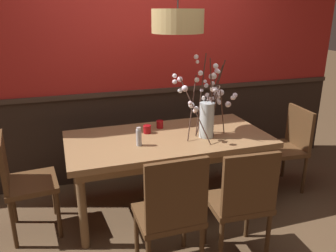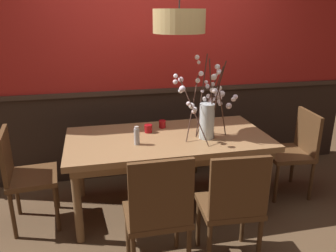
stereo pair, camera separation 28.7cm
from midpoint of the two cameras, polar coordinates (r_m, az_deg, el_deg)
The scene contains 13 objects.
ground_plane at distance 3.49m, azimuth 2.41°, elevation -13.19°, with size 24.00×24.00×0.00m, color brown.
back_wall at distance 3.78m, azimuth -0.58°, elevation 12.50°, with size 4.85×0.14×2.89m.
dining_table at distance 3.20m, azimuth 2.57°, elevation -3.22°, with size 1.87×0.94×0.74m.
chair_near_side_right at distance 2.59m, azimuth 14.02°, elevation -12.53°, with size 0.47×0.42×0.93m.
chair_head_west_end at distance 3.18m, azimuth -20.79°, elevation -7.33°, with size 0.45×0.48×0.91m.
chair_far_side_right at distance 4.11m, azimuth 3.45°, elevation 0.10°, with size 0.46×0.42×0.95m.
chair_head_east_end at distance 3.81m, azimuth 22.56°, elevation -3.48°, with size 0.47×0.49×0.89m.
chair_near_side_left at distance 2.43m, azimuth 1.89°, elevation -14.12°, with size 0.46×0.41×0.96m.
vase_with_blossoms at distance 3.10m, azimuth 9.28°, elevation 2.44°, with size 0.53×0.42×0.76m.
candle_holder_nearer_center at distance 3.26m, azimuth -0.81°, elevation -0.46°, with size 0.08×0.08×0.08m.
candle_holder_nearer_edge at distance 3.39m, azimuth 1.52°, elevation 0.32°, with size 0.07×0.07×0.08m.
condiment_bottle at distance 2.95m, azimuth -2.50°, elevation -1.72°, with size 0.05×0.05×0.17m.
pendant_lamp at distance 3.09m, azimuth 4.67°, elevation 17.15°, with size 0.46×0.46×1.23m.
Camera 2 is at (-0.66, -2.89, 1.85)m, focal length 36.32 mm.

